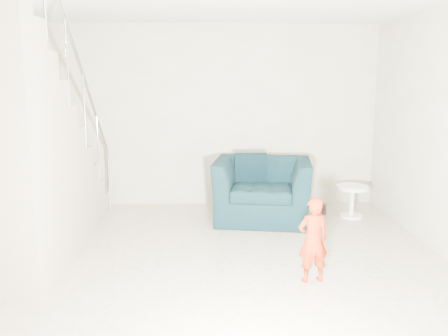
{
  "coord_description": "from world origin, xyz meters",
  "views": [
    {
      "loc": [
        -0.06,
        -4.39,
        1.9
      ],
      "look_at": [
        0.15,
        1.2,
        0.85
      ],
      "focal_mm": 38.0,
      "sensor_mm": 36.0,
      "label": 1
    }
  ],
  "objects_px": {
    "toddler": "(313,240)",
    "armchair": "(262,190)",
    "side_table": "(352,196)",
    "staircase": "(22,172)"
  },
  "relations": [
    {
      "from": "staircase",
      "to": "toddler",
      "type": "bearing_deg",
      "value": -13.79
    },
    {
      "from": "armchair",
      "to": "staircase",
      "type": "distance_m",
      "value": 3.06
    },
    {
      "from": "side_table",
      "to": "staircase",
      "type": "relative_size",
      "value": 0.12
    },
    {
      "from": "toddler",
      "to": "side_table",
      "type": "bearing_deg",
      "value": -126.88
    },
    {
      "from": "toddler",
      "to": "staircase",
      "type": "distance_m",
      "value": 3.07
    },
    {
      "from": "side_table",
      "to": "staircase",
      "type": "height_order",
      "value": "staircase"
    },
    {
      "from": "toddler",
      "to": "armchair",
      "type": "bearing_deg",
      "value": -94.41
    },
    {
      "from": "side_table",
      "to": "toddler",
      "type": "bearing_deg",
      "value": -115.88
    },
    {
      "from": "armchair",
      "to": "staircase",
      "type": "height_order",
      "value": "staircase"
    },
    {
      "from": "toddler",
      "to": "staircase",
      "type": "bearing_deg",
      "value": -24.8
    }
  ]
}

